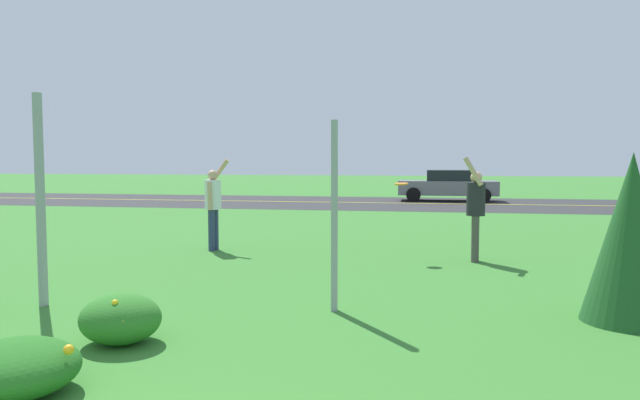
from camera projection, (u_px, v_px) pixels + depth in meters
The scene contains 12 objects.
ground_plane at pixel (338, 239), 13.59m from camera, with size 120.00×120.00×0.00m, color #387A2D.
highway_strip at pixel (378, 203), 25.32m from camera, with size 120.00×8.32×0.01m, color #2D2D30.
highway_center_stripe at pixel (378, 203), 25.32m from camera, with size 120.00×0.16×0.00m, color yellow.
daylily_clump_front_center at pixel (16, 368), 4.53m from camera, with size 1.01×0.96×0.45m.
daylily_clump_near_camera at pixel (120, 319), 5.82m from camera, with size 0.83×0.76×0.51m.
sign_post_near_path at pixel (40, 201), 7.25m from camera, with size 0.07×0.10×2.73m.
sign_post_by_roadside at pixel (334, 216), 7.03m from camera, with size 0.07×0.10×2.38m.
evergreen_shrub_side at pixel (631, 238), 6.53m from camera, with size 1.05×1.05×1.98m, color #1E5123.
person_thrower_white_shirt at pixel (213, 202), 11.84m from camera, with size 0.47×0.50×1.92m.
person_catcher_dark_shirt at pixel (476, 207), 10.52m from camera, with size 0.43×0.50×1.95m.
frisbee_orange at pixel (401, 184), 10.77m from camera, with size 0.26×0.26×0.05m.
car_gray_center_left at pixel (448, 185), 26.55m from camera, with size 4.50×2.00×1.45m.
Camera 1 is at (2.00, -1.40, 1.87)m, focal length 31.90 mm.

